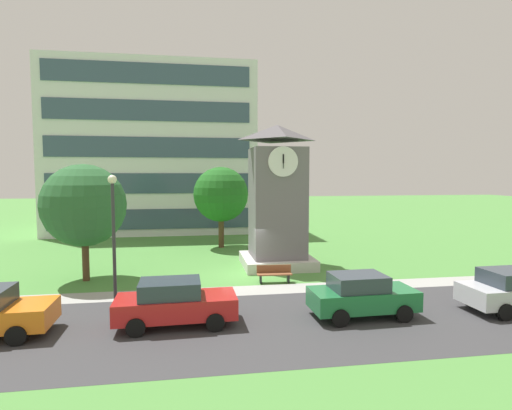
{
  "coord_description": "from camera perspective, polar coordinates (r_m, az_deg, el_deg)",
  "views": [
    {
      "loc": [
        -2.7,
        -21.41,
        5.54
      ],
      "look_at": [
        1.13,
        3.2,
        3.67
      ],
      "focal_mm": 28.03,
      "sensor_mm": 36.0,
      "label": 1
    }
  ],
  "objects": [
    {
      "name": "park_bench",
      "position": [
        20.94,
        2.62,
        -9.75
      ],
      "size": [
        1.82,
        0.58,
        0.88
      ],
      "color": "brown",
      "rests_on": "ground"
    },
    {
      "name": "office_building",
      "position": [
        42.95,
        -14.01,
        7.45
      ],
      "size": [
        19.27,
        12.3,
        16.0
      ],
      "color": "silver",
      "rests_on": "ground"
    },
    {
      "name": "parked_car_red",
      "position": [
        15.42,
        -11.51,
        -13.45
      ],
      "size": [
        4.43,
        2.04,
        1.69
      ],
      "color": "red",
      "rests_on": "ground"
    },
    {
      "name": "tree_near_tower",
      "position": [
        22.55,
        -23.34,
        -0.05
      ],
      "size": [
        4.28,
        4.28,
        6.12
      ],
      "color": "#513823",
      "rests_on": "ground"
    },
    {
      "name": "ground_plane",
      "position": [
        22.28,
        -1.64,
        -10.11
      ],
      "size": [
        160.0,
        160.0,
        0.0
      ],
      "primitive_type": "plane",
      "color": "#4C893D"
    },
    {
      "name": "clock_tower",
      "position": [
        24.18,
        3.03,
        0.04
      ],
      "size": [
        4.18,
        4.18,
        8.53
      ],
      "color": "slate",
      "rests_on": "ground"
    },
    {
      "name": "street_asphalt",
      "position": [
        15.54,
        1.81,
        -16.57
      ],
      "size": [
        120.0,
        7.2,
        0.01
      ],
      "primitive_type": "cube",
      "color": "#38383A",
      "rests_on": "ground"
    },
    {
      "name": "kerb_strip",
      "position": [
        19.66,
        -0.61,
        -12.06
      ],
      "size": [
        120.0,
        1.6,
        0.01
      ],
      "primitive_type": "cube",
      "color": "#9E9E99",
      "rests_on": "ground"
    },
    {
      "name": "street_lamp",
      "position": [
        17.47,
        -19.67,
        -2.78
      ],
      "size": [
        0.36,
        0.36,
        5.54
      ],
      "color": "#333338",
      "rests_on": "ground"
    },
    {
      "name": "parked_car_green",
      "position": [
        16.52,
        14.82,
        -12.32
      ],
      "size": [
        4.14,
        2.03,
        1.69
      ],
      "color": "#1E6B38",
      "rests_on": "ground"
    },
    {
      "name": "tree_by_building",
      "position": [
        30.48,
        -5.02,
        1.49
      ],
      "size": [
        4.17,
        4.17,
        6.16
      ],
      "color": "#513823",
      "rests_on": "ground"
    }
  ]
}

